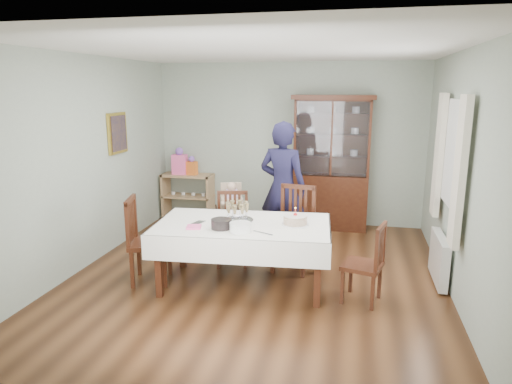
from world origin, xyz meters
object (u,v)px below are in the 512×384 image
(dining_table, at_px, (243,254))
(sideboard, at_px, (188,196))
(champagne_tray, at_px, (237,215))
(birthday_cake, at_px, (295,220))
(chair_far_left, at_px, (232,243))
(chair_far_right, at_px, (293,245))
(chair_end_left, at_px, (150,257))
(high_chair, at_px, (232,220))
(gift_bag_pink, at_px, (180,162))
(gift_bag_orange, at_px, (192,166))
(woman, at_px, (283,188))
(china_cabinet, at_px, (331,161))
(chair_end_right, at_px, (363,278))

(dining_table, xyz_separation_m, sideboard, (-1.64, 2.56, 0.02))
(champagne_tray, distance_m, birthday_cake, 0.68)
(chair_far_left, relative_size, chair_far_right, 0.88)
(chair_end_left, bearing_deg, sideboard, -3.68)
(high_chair, relative_size, gift_bag_pink, 2.00)
(champagne_tray, relative_size, birthday_cake, 1.21)
(sideboard, distance_m, chair_far_right, 2.90)
(chair_far_left, relative_size, champagne_tray, 2.51)
(chair_far_right, bearing_deg, dining_table, -121.04)
(chair_far_left, relative_size, high_chair, 1.00)
(sideboard, height_order, gift_bag_orange, gift_bag_orange)
(dining_table, height_order, gift_bag_pink, gift_bag_pink)
(gift_bag_orange, bearing_deg, champagne_tray, -59.28)
(dining_table, bearing_deg, chair_far_right, 50.00)
(gift_bag_pink, xyz_separation_m, gift_bag_orange, (0.22, 0.00, -0.06))
(woman, bearing_deg, high_chair, 1.23)
(china_cabinet, xyz_separation_m, chair_far_right, (-0.35, -1.93, -0.81))
(chair_end_left, xyz_separation_m, gift_bag_pink, (-0.65, 2.67, 0.70))
(gift_bag_pink, bearing_deg, champagne_tray, -55.61)
(high_chair, xyz_separation_m, gift_bag_pink, (-1.26, 1.14, 0.64))
(woman, bearing_deg, champagne_tray, 86.94)
(woman, bearing_deg, chair_far_right, 125.48)
(sideboard, height_order, chair_far_right, chair_far_right)
(china_cabinet, distance_m, chair_far_right, 2.12)
(chair_far_left, relative_size, birthday_cake, 3.05)
(china_cabinet, xyz_separation_m, sideboard, (-2.50, 0.02, -0.72))
(chair_far_right, bearing_deg, high_chair, 151.46)
(sideboard, distance_m, woman, 2.40)
(china_cabinet, relative_size, chair_far_right, 2.04)
(high_chair, bearing_deg, sideboard, 114.72)
(chair_far_left, xyz_separation_m, champagne_tray, (0.22, -0.57, 0.55))
(chair_far_right, relative_size, gift_bag_pink, 2.27)
(gift_bag_orange, bearing_deg, chair_end_left, -80.94)
(sideboard, relative_size, high_chair, 0.96)
(china_cabinet, relative_size, champagne_tray, 5.79)
(high_chair, distance_m, gift_bag_orange, 1.65)
(woman, relative_size, birthday_cake, 5.97)
(chair_end_left, bearing_deg, chair_far_left, -61.53)
(chair_end_right, bearing_deg, sideboard, -116.55)
(chair_end_left, height_order, chair_end_right, chair_end_left)
(dining_table, relative_size, gift_bag_pink, 4.43)
(china_cabinet, distance_m, chair_end_right, 2.85)
(chair_far_left, bearing_deg, dining_table, -76.48)
(woman, xyz_separation_m, gift_bag_orange, (-1.82, 1.32, 0.02))
(chair_end_right, relative_size, high_chair, 0.94)
(sideboard, relative_size, birthday_cake, 2.90)
(dining_table, bearing_deg, gift_bag_pink, 124.94)
(gift_bag_orange, bearing_deg, chair_far_right, -43.17)
(gift_bag_pink, relative_size, gift_bag_orange, 1.44)
(chair_end_left, bearing_deg, chair_end_right, -104.61)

